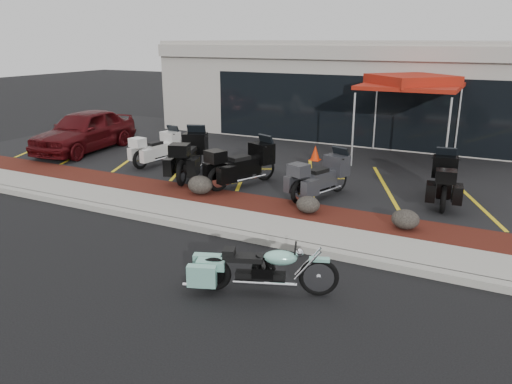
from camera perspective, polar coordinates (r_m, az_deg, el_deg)
The scene contains 18 objects.
ground at distance 10.12m, azimuth -5.12°, elevation -6.89°, with size 90.00×90.00×0.00m, color black.
curb at distance 10.80m, azimuth -2.61°, elevation -4.80°, with size 24.00×0.25×0.15m, color gray.
sidewalk at distance 11.37m, azimuth -0.87°, elevation -3.63°, with size 24.00×1.20×0.15m, color gray.
mulch_bed at distance 12.38m, azimuth 1.71°, elevation -1.84°, with size 24.00×1.20×0.16m, color #33150B.
upper_lot at distance 17.23m, azimuth 9.41°, elevation 3.40°, with size 26.00×9.60×0.15m, color black.
dealership_building at distance 22.91m, azimuth 14.56°, elevation 11.38°, with size 18.00×8.16×4.00m.
boulder_left at distance 13.25m, azimuth -6.40°, elevation 0.82°, with size 0.69×0.58×0.49m, color black.
boulder_mid at distance 11.81m, azimuth 5.97°, elevation -1.44°, with size 0.57×0.48×0.40m, color black.
boulder_right at distance 11.25m, azimuth 16.70°, elevation -3.00°, with size 0.60×0.50×0.43m, color black.
hero_cruiser at distance 8.36m, azimuth 7.21°, elevation -9.03°, with size 2.50×0.63×0.88m, color #7FC7B3, non-canonical shape.
touring_white at distance 17.07m, azimuth -9.45°, elevation 5.57°, with size 2.04×0.78×1.19m, color silver, non-canonical shape.
touring_black_front at distance 15.63m, azimuth -6.79°, elevation 5.07°, with size 2.46×0.94×1.43m, color black, non-canonical shape.
touring_black_mid at distance 14.36m, azimuth 1.06°, elevation 3.94°, with size 2.32×0.88×1.35m, color black, non-canonical shape.
touring_grey at distance 13.47m, azimuth 9.49°, elevation 2.55°, with size 2.11×0.81×1.23m, color #303135, non-canonical shape.
touring_black_rear at distance 13.97m, azimuth 20.71°, elevation 2.26°, with size 2.18×0.83×1.27m, color black, non-canonical shape.
parked_car at distance 19.28m, azimuth -19.02°, elevation 6.66°, with size 1.77×4.40×1.50m, color #42090C.
traffic_cone at distance 17.01m, azimuth 6.78°, elevation 4.47°, with size 0.33×0.33×0.50m, color red.
popup_canopy at distance 17.15m, azimuth 17.32°, elevation 11.79°, with size 4.03×4.03×2.84m.
Camera 1 is at (4.96, -7.80, 4.12)m, focal length 35.00 mm.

